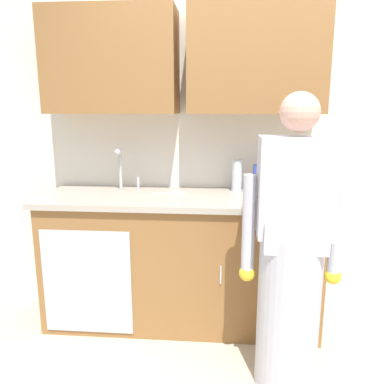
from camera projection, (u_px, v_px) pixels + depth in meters
name	position (u px, v px, depth m)	size (l,w,h in m)	color
kitchen_wall_with_uppers	(241.00, 117.00, 2.82)	(4.80, 0.44, 2.70)	silver
counter_cabinet	(181.00, 261.00, 2.79)	(1.90, 0.62, 0.90)	brown
countertop	(181.00, 198.00, 2.69)	(1.96, 0.66, 0.04)	#A8A093
sink	(121.00, 196.00, 2.73)	(0.50, 0.36, 0.35)	#B7BABF
person_at_sink	(291.00, 269.00, 2.07)	(0.55, 0.34, 1.62)	white
bottle_dish_liquid	(268.00, 173.00, 2.83)	(0.06, 0.06, 0.26)	#E05933
bottle_water_short	(237.00, 176.00, 2.80)	(0.08, 0.08, 0.23)	silver
bottle_soap	(257.00, 178.00, 2.78)	(0.07, 0.07, 0.20)	#334CB2
bottle_cleaner_spray	(307.00, 180.00, 2.76)	(0.08, 0.08, 0.18)	#E05933
cup_by_sink	(286.00, 197.00, 2.40)	(0.08, 0.08, 0.11)	white
knife_on_counter	(167.00, 193.00, 2.75)	(0.24, 0.02, 0.01)	silver
sponge	(286.00, 189.00, 2.83)	(0.11, 0.07, 0.03)	#4CBF4C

